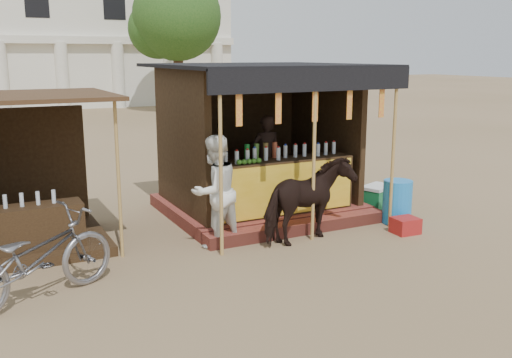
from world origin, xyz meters
name	(u,v)px	position (x,y,z in m)	size (l,w,h in m)	color
ground	(311,284)	(0.00, 0.00, 0.00)	(120.00, 120.00, 0.00)	#846B4C
main_stall	(261,160)	(1.01, 3.36, 1.02)	(3.60, 3.61, 2.78)	brown
secondary_stall	(23,195)	(-3.17, 3.24, 0.85)	(2.40, 2.40, 2.38)	#372514
cow	(309,201)	(0.89, 1.51, 0.67)	(0.72, 1.58, 1.34)	black
motorbike	(35,258)	(-3.25, 1.07, 0.55)	(0.73, 2.11, 1.11)	gray
bystander	(215,191)	(-0.51, 2.00, 0.88)	(0.85, 0.66, 1.76)	white
blue_barrel	(397,202)	(2.86, 1.68, 0.39)	(0.51, 0.51, 0.77)	blue
red_crate	(405,225)	(2.58, 1.13, 0.13)	(0.42, 0.36, 0.27)	maroon
cooler	(377,197)	(3.16, 2.60, 0.23)	(0.76, 0.64, 0.46)	#19743D
tree	(172,20)	(5.81, 22.14, 4.63)	(4.50, 4.40, 7.00)	#382314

